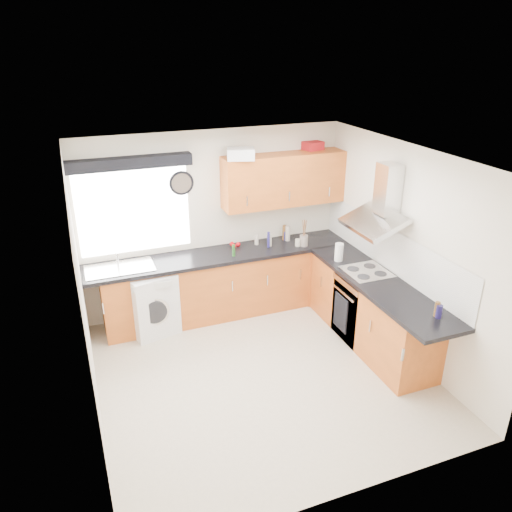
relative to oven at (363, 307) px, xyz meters
name	(u,v)px	position (x,y,z in m)	size (l,w,h in m)	color
ground_plane	(262,374)	(-1.50, -0.30, -0.42)	(3.60, 3.60, 0.00)	beige
ceiling	(263,159)	(-1.50, -0.30, 2.08)	(3.60, 3.60, 0.02)	white
wall_back	(214,222)	(-1.50, 1.50, 0.82)	(3.60, 0.02, 2.50)	silver
wall_front	(352,376)	(-1.50, -2.10, 0.82)	(3.60, 0.02, 2.50)	silver
wall_left	(84,307)	(-3.30, -0.30, 0.82)	(0.02, 3.60, 2.50)	silver
wall_right	(405,253)	(0.30, -0.30, 0.82)	(0.02, 3.60, 2.50)	silver
window	(134,210)	(-2.55, 1.49, 1.12)	(1.40, 0.02, 1.10)	silver
window_blind	(130,163)	(-2.55, 1.40, 1.76)	(1.50, 0.18, 0.14)	black
splashback	(389,249)	(0.29, 0.00, 0.75)	(0.01, 3.00, 0.54)	white
base_cab_back	(215,286)	(-1.60, 1.21, 0.01)	(3.00, 0.58, 0.86)	#A64E1B
base_cab_corner	(319,269)	(0.00, 1.20, 0.01)	(0.60, 0.60, 0.86)	#A64E1B
base_cab_right	(370,312)	(0.01, -0.15, 0.01)	(0.58, 2.10, 0.86)	#A64E1B
worktop_back	(221,255)	(-1.50, 1.20, 0.46)	(3.60, 0.62, 0.05)	black
worktop_right	(380,284)	(0.00, -0.30, 0.46)	(0.62, 2.42, 0.05)	black
sink	(119,266)	(-2.83, 1.20, 0.52)	(0.84, 0.46, 0.10)	silver
oven	(363,307)	(0.00, 0.00, 0.00)	(0.56, 0.58, 0.85)	black
hob_plate	(367,272)	(0.00, 0.00, 0.49)	(0.52, 0.52, 0.01)	silver
extractor_hood	(381,205)	(0.10, 0.00, 1.34)	(0.52, 0.78, 0.66)	silver
upper_cabinets	(284,180)	(-0.55, 1.32, 1.38)	(1.70, 0.35, 0.70)	#A64E1B
washing_machine	(151,302)	(-2.50, 1.10, -0.01)	(0.57, 0.55, 0.84)	silver
wall_clock	(182,183)	(-1.92, 1.48, 1.42)	(0.32, 0.32, 0.04)	black
casserole	(241,154)	(-1.20, 1.22, 1.80)	(0.34, 0.25, 0.14)	silver
storage_box	(313,146)	(-0.09, 1.42, 1.78)	(0.25, 0.20, 0.11)	#AF161B
utensil_pot	(304,240)	(-0.35, 1.05, 0.56)	(0.11, 0.11, 0.16)	slate
kitchen_roll	(339,252)	(-0.15, 0.43, 0.60)	(0.11, 0.11, 0.24)	silver
tomato_cluster	(235,245)	(-1.26, 1.35, 0.52)	(0.14, 0.14, 0.06)	red
jar_0	(257,240)	(-0.94, 1.32, 0.56)	(0.06, 0.06, 0.14)	#BEB0A2
jar_1	(234,250)	(-1.37, 1.06, 0.56)	(0.04, 0.04, 0.16)	#1C4619
jar_2	(268,240)	(-0.83, 1.17, 0.60)	(0.04, 0.04, 0.22)	navy
jar_3	(285,236)	(-0.51, 1.33, 0.55)	(0.04, 0.04, 0.13)	#16164A
jar_4	(298,243)	(-0.43, 1.07, 0.53)	(0.07, 0.07, 0.10)	#B7B19C
jar_5	(288,233)	(-0.48, 1.30, 0.59)	(0.07, 0.07, 0.22)	#AB9D92
jar_6	(285,233)	(-0.51, 1.35, 0.59)	(0.07, 0.07, 0.22)	brown
jar_7	(270,241)	(-0.79, 1.20, 0.56)	(0.05, 0.05, 0.15)	#AFA696
bottle_0	(437,309)	(0.10, -1.16, 0.57)	(0.05, 0.05, 0.16)	brown
bottle_1	(439,312)	(0.10, -1.20, 0.56)	(0.06, 0.06, 0.15)	#1A1548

